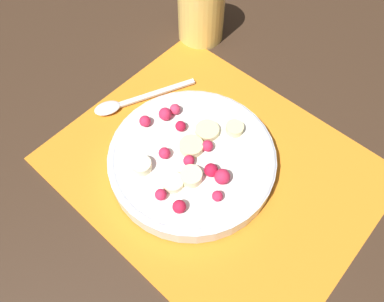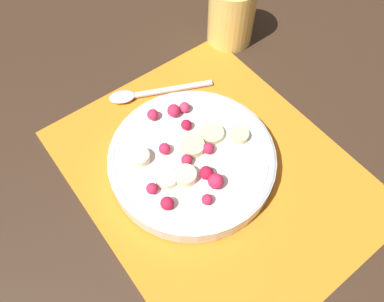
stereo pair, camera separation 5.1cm
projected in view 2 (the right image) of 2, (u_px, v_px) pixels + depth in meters
name	position (u px, v px, depth m)	size (l,w,h in m)	color
ground_plane	(214.00, 171.00, 0.55)	(3.00, 3.00, 0.00)	#382619
placemat	(214.00, 170.00, 0.54)	(0.44, 0.36, 0.01)	orange
fruit_bowl	(192.00, 158.00, 0.53)	(0.24, 0.24, 0.05)	silver
spoon	(140.00, 94.00, 0.61)	(0.09, 0.16, 0.01)	silver
drinking_glass	(231.00, 14.00, 0.65)	(0.08, 0.08, 0.11)	#F4CC66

